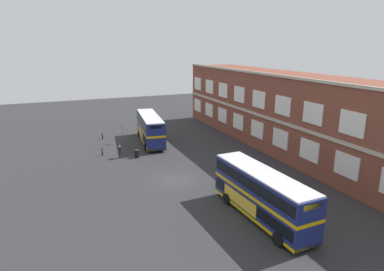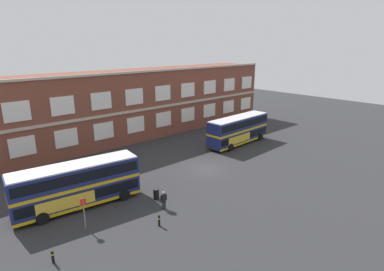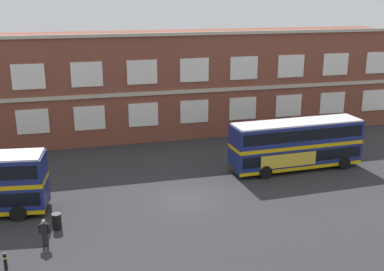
# 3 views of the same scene
# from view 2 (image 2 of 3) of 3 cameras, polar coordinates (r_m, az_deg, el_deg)

# --- Properties ---
(ground_plane) EXTENTS (120.00, 120.00, 0.00)m
(ground_plane) POSITION_cam_2_polar(r_m,az_deg,el_deg) (38.82, 0.52, -5.21)
(ground_plane) COLOR #2B2B2D
(brick_terminal_building) EXTENTS (55.73, 8.19, 10.55)m
(brick_terminal_building) POSITION_cam_2_polar(r_m,az_deg,el_deg) (49.54, -12.78, 5.32)
(brick_terminal_building) COLOR brown
(brick_terminal_building) RESTS_ON ground
(double_decker_near) EXTENTS (11.23, 3.88, 4.07)m
(double_decker_near) POSITION_cam_2_polar(r_m,az_deg,el_deg) (30.20, -20.10, -8.36)
(double_decker_near) COLOR navy
(double_decker_near) RESTS_ON ground
(double_decker_middle) EXTENTS (11.10, 3.20, 4.07)m
(double_decker_middle) POSITION_cam_2_polar(r_m,az_deg,el_deg) (46.42, 8.40, 1.05)
(double_decker_middle) COLOR navy
(double_decker_middle) RESTS_ON ground
(waiting_passenger) EXTENTS (0.64, 0.31, 1.70)m
(waiting_passenger) POSITION_cam_2_polar(r_m,az_deg,el_deg) (28.63, -5.15, -11.47)
(waiting_passenger) COLOR black
(waiting_passenger) RESTS_ON ground
(bus_stand_flag) EXTENTS (0.44, 0.10, 2.70)m
(bus_stand_flag) POSITION_cam_2_polar(r_m,az_deg,el_deg) (26.75, -18.99, -12.78)
(bus_stand_flag) COLOR slate
(bus_stand_flag) RESTS_ON ground
(station_litter_bin) EXTENTS (0.60, 0.60, 1.03)m
(station_litter_bin) POSITION_cam_2_polar(r_m,az_deg,el_deg) (30.61, -6.49, -10.44)
(station_litter_bin) COLOR black
(station_litter_bin) RESTS_ON ground
(safety_bollard_west) EXTENTS (0.19, 0.19, 0.95)m
(safety_bollard_west) POSITION_cam_2_polar(r_m,az_deg,el_deg) (26.47, -5.98, -15.09)
(safety_bollard_west) COLOR black
(safety_bollard_west) RESTS_ON ground
(safety_bollard_east) EXTENTS (0.19, 0.19, 0.95)m
(safety_bollard_east) POSITION_cam_2_polar(r_m,az_deg,el_deg) (24.49, -23.92, -19.44)
(safety_bollard_east) COLOR black
(safety_bollard_east) RESTS_ON ground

